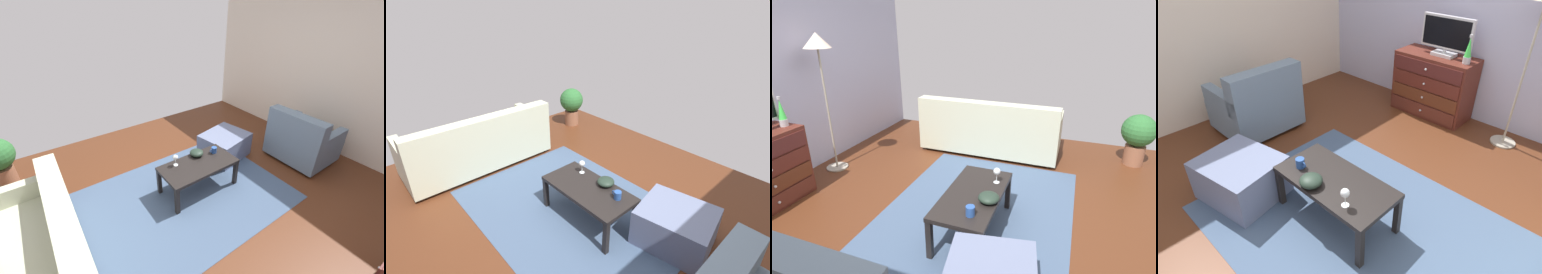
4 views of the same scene
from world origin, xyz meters
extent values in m
cube|color=#542B17|center=(0.00, 0.00, -0.03)|extent=(5.56, 5.06, 0.05)
cube|color=#3F5370|center=(0.20, -0.20, 0.00)|extent=(2.60, 1.90, 0.01)
cube|color=black|center=(-0.50, -0.03, 0.19)|extent=(0.05, 0.05, 0.37)
cube|color=black|center=(0.46, -0.03, 0.19)|extent=(0.05, 0.05, 0.37)
cube|color=black|center=(-0.50, -0.47, 0.19)|extent=(0.05, 0.05, 0.37)
cube|color=black|center=(0.46, -0.47, 0.19)|extent=(0.05, 0.05, 0.37)
cube|color=black|center=(-0.02, -0.25, 0.39)|extent=(1.02, 0.51, 0.04)
cylinder|color=silver|center=(0.24, -0.40, 0.41)|extent=(0.06, 0.06, 0.00)
cylinder|color=silver|center=(0.24, -0.40, 0.46)|extent=(0.01, 0.01, 0.09)
sphere|color=silver|center=(0.24, -0.40, 0.53)|extent=(0.07, 0.07, 0.07)
cylinder|color=#274C95|center=(-0.36, -0.34, 0.45)|extent=(0.08, 0.08, 0.08)
torus|color=#274C95|center=(-0.31, -0.34, 0.46)|extent=(0.05, 0.01, 0.05)
ellipsoid|color=#203025|center=(-0.11, -0.42, 0.45)|extent=(0.19, 0.19, 0.08)
cylinder|color=#332319|center=(2.28, -0.80, 0.03)|extent=(0.05, 0.05, 0.05)
cylinder|color=#332319|center=(2.28, 1.07, 0.03)|extent=(0.05, 0.05, 0.05)
cylinder|color=#332319|center=(1.59, -0.80, 0.03)|extent=(0.05, 0.05, 0.05)
cylinder|color=#332319|center=(1.59, 1.07, 0.03)|extent=(0.05, 0.05, 0.05)
cube|color=beige|center=(1.93, 0.13, 0.24)|extent=(0.85, 2.03, 0.38)
cube|color=beige|center=(1.61, 0.13, 0.63)|extent=(0.20, 2.03, 0.41)
cube|color=beige|center=(1.93, -0.82, 0.53)|extent=(0.81, 0.12, 0.20)
cube|color=beige|center=(1.93, 1.09, 0.53)|extent=(0.81, 0.12, 0.20)
cylinder|color=#997F5B|center=(2.21, 0.15, 0.51)|extent=(0.16, 0.40, 0.16)
cube|color=slate|center=(-0.86, -0.65, 0.20)|extent=(0.80, 0.72, 0.39)
cylinder|color=brown|center=(2.13, -1.88, 0.14)|extent=(0.26, 0.26, 0.28)
sphere|color=#2D6B33|center=(2.13, -1.88, 0.50)|extent=(0.44, 0.44, 0.44)
camera|label=1|loc=(1.53, 1.79, 2.31)|focal=22.50mm
camera|label=2|loc=(-1.80, 1.51, 2.23)|focal=26.42mm
camera|label=3|loc=(-2.32, -1.02, 1.91)|focal=28.40mm
camera|label=4|loc=(1.44, -1.60, 2.10)|focal=29.86mm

